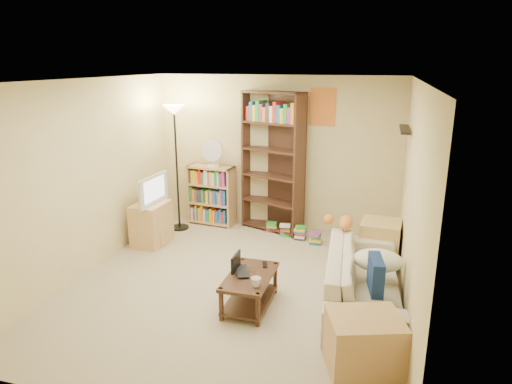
% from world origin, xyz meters
% --- Properties ---
extents(room, '(4.50, 4.54, 2.52)m').
position_xyz_m(room, '(0.00, 0.01, 1.62)').
color(room, tan).
rests_on(room, ground).
extents(sofa, '(2.20, 1.08, 0.61)m').
position_xyz_m(sofa, '(1.55, -0.02, 0.31)').
color(sofa, beige).
rests_on(sofa, ground).
extents(navy_pillow, '(0.18, 0.42, 0.36)m').
position_xyz_m(navy_pillow, '(1.68, -0.47, 0.59)').
color(navy_pillow, navy).
rests_on(navy_pillow, sofa).
extents(cream_blanket, '(0.56, 0.40, 0.24)m').
position_xyz_m(cream_blanket, '(1.70, 0.04, 0.52)').
color(cream_blanket, silver).
rests_on(cream_blanket, sofa).
extents(tabby_cat, '(0.48, 0.19, 0.17)m').
position_xyz_m(tabby_cat, '(1.23, 0.76, 0.69)').
color(tabby_cat, orange).
rests_on(tabby_cat, sofa).
extents(coffee_table, '(0.49, 0.87, 0.39)m').
position_xyz_m(coffee_table, '(0.32, -0.44, 0.24)').
color(coffee_table, '#3C2017').
rests_on(coffee_table, ground).
extents(laptop, '(0.50, 0.46, 0.03)m').
position_xyz_m(laptop, '(0.26, -0.38, 0.40)').
color(laptop, black).
rests_on(laptop, coffee_table).
extents(laptop_screen, '(0.02, 0.29, 0.19)m').
position_xyz_m(laptop_screen, '(0.14, -0.38, 0.50)').
color(laptop_screen, white).
rests_on(laptop_screen, laptop).
extents(mug, '(0.19, 0.19, 0.10)m').
position_xyz_m(mug, '(0.46, -0.68, 0.44)').
color(mug, white).
rests_on(mug, coffee_table).
extents(tv_remote, '(0.09, 0.16, 0.02)m').
position_xyz_m(tv_remote, '(0.42, -0.15, 0.39)').
color(tv_remote, black).
rests_on(tv_remote, coffee_table).
extents(tv_stand, '(0.46, 0.62, 0.64)m').
position_xyz_m(tv_stand, '(-1.65, 0.96, 0.32)').
color(tv_stand, tan).
rests_on(tv_stand, ground).
extents(television, '(0.77, 0.18, 0.44)m').
position_xyz_m(television, '(-1.65, 0.96, 0.86)').
color(television, black).
rests_on(television, tv_stand).
extents(tall_bookshelf, '(1.07, 0.66, 2.26)m').
position_xyz_m(tall_bookshelf, '(-0.02, 2.05, 1.19)').
color(tall_bookshelf, '#402418').
rests_on(tall_bookshelf, ground).
extents(short_bookshelf, '(0.82, 0.40, 1.01)m').
position_xyz_m(short_bookshelf, '(-1.08, 2.05, 0.51)').
color(short_bookshelf, tan).
rests_on(short_bookshelf, ground).
extents(desk_fan, '(0.36, 0.20, 0.46)m').
position_xyz_m(desk_fan, '(-1.03, 2.00, 1.25)').
color(desk_fan, silver).
rests_on(desk_fan, short_bookshelf).
extents(floor_lamp, '(0.35, 0.35, 2.05)m').
position_xyz_m(floor_lamp, '(-1.52, 1.67, 1.63)').
color(floor_lamp, black).
rests_on(floor_lamp, ground).
extents(side_table, '(0.57, 0.57, 0.60)m').
position_xyz_m(side_table, '(1.72, 1.17, 0.30)').
color(side_table, tan).
rests_on(side_table, ground).
extents(end_cabinet, '(0.77, 0.70, 0.53)m').
position_xyz_m(end_cabinet, '(1.61, -1.24, 0.27)').
color(end_cabinet, tan).
rests_on(end_cabinet, ground).
extents(book_stacks, '(0.96, 0.50, 0.22)m').
position_xyz_m(book_stacks, '(0.40, 1.76, 0.09)').
color(book_stacks, red).
rests_on(book_stacks, ground).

